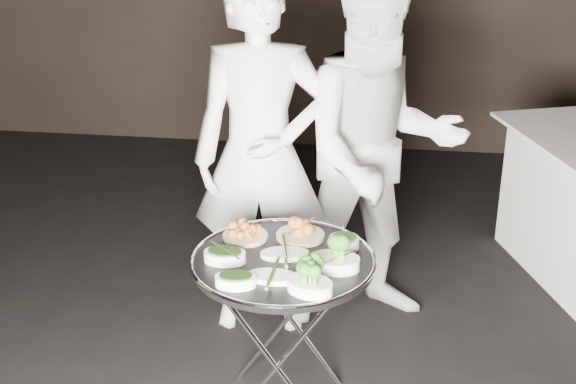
# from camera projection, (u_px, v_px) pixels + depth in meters

# --- Properties ---
(tray_stand) EXTENTS (0.48, 0.41, 0.71)m
(tray_stand) POSITION_uv_depth(u_px,v_px,m) (283.00, 330.00, 3.27)
(tray_stand) COLOR silver
(tray_stand) RESTS_ON floor
(serving_tray) EXTENTS (0.73, 0.73, 0.04)m
(serving_tray) POSITION_uv_depth(u_px,v_px,m) (283.00, 261.00, 3.14)
(serving_tray) COLOR black
(serving_tray) RESTS_ON tray_stand
(potato_plate_a) EXTENTS (0.19, 0.19, 0.07)m
(potato_plate_a) POSITION_uv_depth(u_px,v_px,m) (245.00, 232.00, 3.30)
(potato_plate_a) COLOR beige
(potato_plate_a) RESTS_ON serving_tray
(potato_plate_b) EXTENTS (0.20, 0.20, 0.07)m
(potato_plate_b) POSITION_uv_depth(u_px,v_px,m) (300.00, 231.00, 3.30)
(potato_plate_b) COLOR beige
(potato_plate_b) RESTS_ON serving_tray
(greens_bowl) EXTENTS (0.12, 0.12, 0.07)m
(greens_bowl) POSITION_uv_depth(u_px,v_px,m) (344.00, 241.00, 3.21)
(greens_bowl) COLOR white
(greens_bowl) RESTS_ON serving_tray
(asparagus_plate_a) EXTENTS (0.21, 0.14, 0.04)m
(asparagus_plate_a) POSITION_uv_depth(u_px,v_px,m) (285.00, 252.00, 3.15)
(asparagus_plate_a) COLOR white
(asparagus_plate_a) RESTS_ON serving_tray
(asparagus_plate_b) EXTENTS (0.19, 0.11, 0.04)m
(asparagus_plate_b) POSITION_uv_depth(u_px,v_px,m) (273.00, 275.00, 2.99)
(asparagus_plate_b) COLOR white
(asparagus_plate_b) RESTS_ON serving_tray
(spinach_bowl_a) EXTENTS (0.17, 0.11, 0.07)m
(spinach_bowl_a) POSITION_uv_depth(u_px,v_px,m) (225.00, 254.00, 3.11)
(spinach_bowl_a) COLOR white
(spinach_bowl_a) RESTS_ON serving_tray
(spinach_bowl_b) EXTENTS (0.16, 0.11, 0.06)m
(spinach_bowl_b) POSITION_uv_depth(u_px,v_px,m) (236.00, 279.00, 2.94)
(spinach_bowl_b) COLOR white
(spinach_bowl_b) RESTS_ON serving_tray
(broccoli_bowl_a) EXTENTS (0.19, 0.14, 0.08)m
(broccoli_bowl_a) POSITION_uv_depth(u_px,v_px,m) (335.00, 260.00, 3.05)
(broccoli_bowl_a) COLOR white
(broccoli_bowl_a) RESTS_ON serving_tray
(broccoli_bowl_b) EXTENTS (0.21, 0.18, 0.07)m
(broccoli_bowl_b) POSITION_uv_depth(u_px,v_px,m) (310.00, 284.00, 2.90)
(broccoli_bowl_b) COLOR white
(broccoli_bowl_b) RESTS_ON serving_tray
(serving_utensils) EXTENTS (0.58, 0.41, 0.01)m
(serving_utensils) POSITION_uv_depth(u_px,v_px,m) (289.00, 240.00, 3.18)
(serving_utensils) COLOR silver
(serving_utensils) RESTS_ON serving_tray
(waiter_left) EXTENTS (0.69, 0.50, 1.76)m
(waiter_left) POSITION_uv_depth(u_px,v_px,m) (261.00, 157.00, 3.75)
(waiter_left) COLOR silver
(waiter_left) RESTS_ON floor
(waiter_right) EXTENTS (1.03, 0.92, 1.77)m
(waiter_right) POSITION_uv_depth(u_px,v_px,m) (379.00, 152.00, 3.79)
(waiter_right) COLOR silver
(waiter_right) RESTS_ON floor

